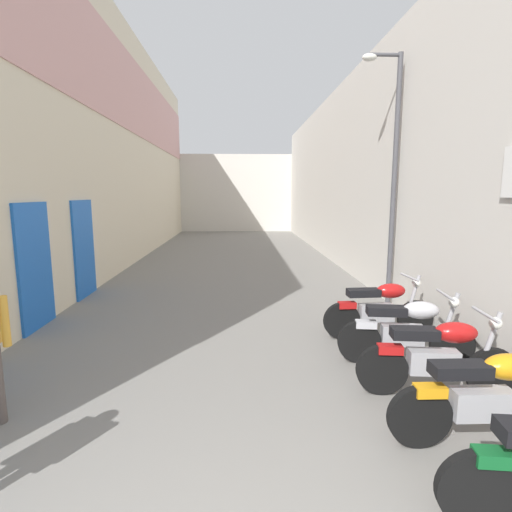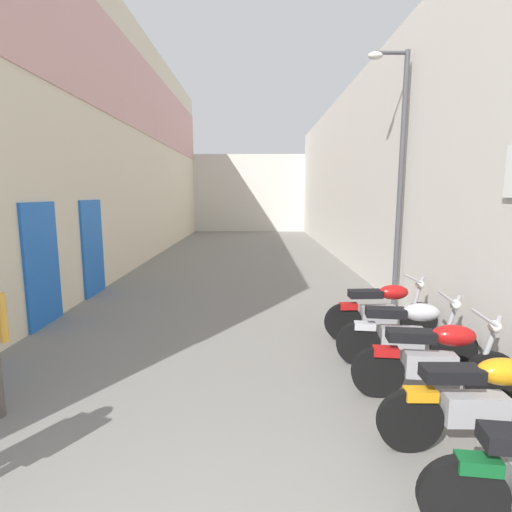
% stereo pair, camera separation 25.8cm
% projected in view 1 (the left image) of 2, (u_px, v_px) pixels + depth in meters
% --- Properties ---
extents(ground_plane, '(39.33, 39.33, 0.00)m').
position_uv_depth(ground_plane, '(234.00, 277.00, 11.17)').
color(ground_plane, slate).
extents(building_left, '(0.45, 23.33, 7.80)m').
position_uv_depth(building_left, '(118.00, 142.00, 12.32)').
color(building_left, beige).
rests_on(building_left, ground).
extents(building_right, '(0.45, 23.33, 5.77)m').
position_uv_depth(building_right, '(344.00, 177.00, 12.84)').
color(building_right, beige).
rests_on(building_right, ground).
extents(building_far_end, '(9.80, 2.00, 4.70)m').
position_uv_depth(building_far_end, '(236.00, 193.00, 25.27)').
color(building_far_end, beige).
rests_on(building_far_end, ground).
extents(motorcycle_second, '(1.85, 0.58, 1.04)m').
position_uv_depth(motorcycle_second, '(488.00, 396.00, 3.66)').
color(motorcycle_second, black).
rests_on(motorcycle_second, ground).
extents(motorcycle_third, '(1.85, 0.58, 1.04)m').
position_uv_depth(motorcycle_third, '(439.00, 355.00, 4.57)').
color(motorcycle_third, black).
rests_on(motorcycle_third, ground).
extents(motorcycle_fourth, '(1.84, 0.58, 1.04)m').
position_uv_depth(motorcycle_fourth, '(407.00, 329.00, 5.43)').
color(motorcycle_fourth, black).
rests_on(motorcycle_fourth, ground).
extents(motorcycle_fifth, '(1.85, 0.58, 1.04)m').
position_uv_depth(motorcycle_fifth, '(380.00, 308.00, 6.47)').
color(motorcycle_fifth, black).
rests_on(motorcycle_fifth, ground).
extents(street_lamp, '(0.79, 0.18, 4.99)m').
position_uv_depth(street_lamp, '(391.00, 165.00, 7.81)').
color(street_lamp, '#47474C').
rests_on(street_lamp, ground).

